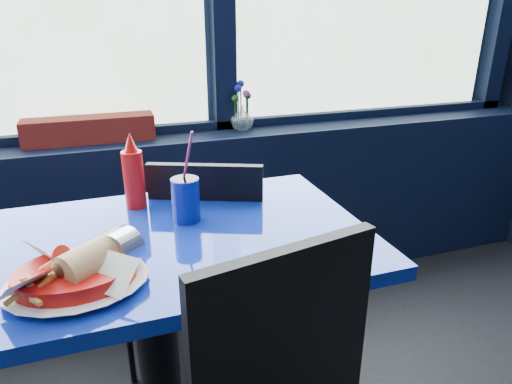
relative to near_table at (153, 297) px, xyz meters
The scene contains 8 objects.
window_sill 0.94m from the near_table, 109.03° to the left, with size 5.00×0.26×0.80m, color black.
near_table is the anchor object (origin of this frame).
chair_near_back 0.38m from the near_table, 62.73° to the left, with size 0.51×0.51×0.87m.
planter_box 0.95m from the near_table, 98.14° to the left, with size 0.53×0.13×0.11m, color maroon.
flower_vase 1.08m from the near_table, 58.34° to the left, with size 0.14×0.14×0.23m.
food_basket 0.33m from the near_table, 133.33° to the right, with size 0.32×0.32×0.10m.
ketchup_bottle 0.37m from the near_table, 91.26° to the left, with size 0.06×0.06×0.24m.
soda_cup 0.29m from the near_table, 35.82° to the left, with size 0.08×0.08×0.27m.
Camera 1 is at (0.22, 0.88, 1.32)m, focal length 32.00 mm.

